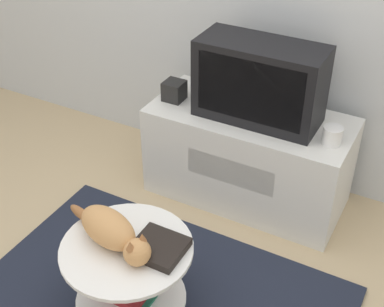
{
  "coord_description": "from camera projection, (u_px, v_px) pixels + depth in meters",
  "views": [
    {
      "loc": [
        0.94,
        -1.31,
        2.04
      ],
      "look_at": [
        -0.04,
        0.51,
        0.6
      ],
      "focal_mm": 50.0,
      "sensor_mm": 36.0,
      "label": 1
    }
  ],
  "objects": [
    {
      "name": "speaker",
      "position": [
        174.0,
        91.0,
        3.02
      ],
      "size": [
        0.11,
        0.11,
        0.11
      ],
      "color": "black",
      "rests_on": "tv_stand"
    },
    {
      "name": "tv",
      "position": [
        260.0,
        82.0,
        2.77
      ],
      "size": [
        0.66,
        0.29,
        0.43
      ],
      "color": "black",
      "rests_on": "tv_stand"
    },
    {
      "name": "cat",
      "position": [
        112.0,
        231.0,
        2.22
      ],
      "size": [
        0.5,
        0.23,
        0.15
      ],
      "rotation": [
        0.0,
        0.0,
        -0.27
      ],
      "color": "tan",
      "rests_on": "coffee_table"
    },
    {
      "name": "tv_stand",
      "position": [
        248.0,
        157.0,
        3.07
      ],
      "size": [
        1.12,
        0.51,
        0.55
      ],
      "color": "silver",
      "rests_on": "ground_plane"
    },
    {
      "name": "coffee_table",
      "position": [
        128.0,
        274.0,
        2.35
      ],
      "size": [
        0.57,
        0.57,
        0.41
      ],
      "color": "#B2B2B7",
      "rests_on": "rug"
    },
    {
      "name": "mug",
      "position": [
        332.0,
        136.0,
        2.65
      ],
      "size": [
        0.1,
        0.1,
        0.09
      ],
      "color": "white",
      "rests_on": "tv_stand"
    },
    {
      "name": "dvd_box",
      "position": [
        159.0,
        247.0,
        2.22
      ],
      "size": [
        0.21,
        0.2,
        0.04
      ],
      "color": "black",
      "rests_on": "coffee_table"
    }
  ]
}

